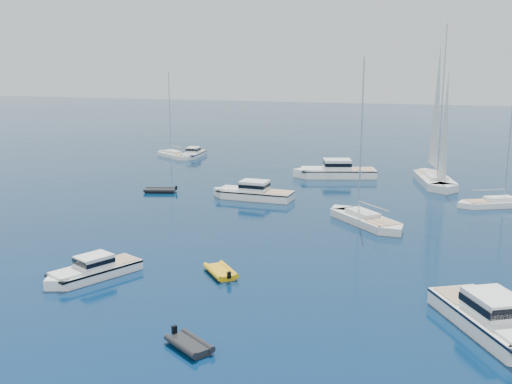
# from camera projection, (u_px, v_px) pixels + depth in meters

# --- Properties ---
(ground) EXTENTS (400.00, 400.00, 0.00)m
(ground) POSITION_uv_depth(u_px,v_px,m) (159.00, 311.00, 35.15)
(ground) COLOR #082450
(ground) RESTS_ON ground
(motor_cruiser_near) EXTENTS (5.18, 7.81, 1.98)m
(motor_cruiser_near) POSITION_uv_depth(u_px,v_px,m) (93.00, 277.00, 40.76)
(motor_cruiser_near) COLOR white
(motor_cruiser_near) RESTS_ON ground
(motor_cruiser_right) EXTENTS (7.96, 10.45, 2.70)m
(motor_cruiser_right) POSITION_uv_depth(u_px,v_px,m) (494.00, 333.00, 32.32)
(motor_cruiser_right) COLOR white
(motor_cruiser_right) RESTS_ON ground
(motor_cruiser_centre) EXTENTS (9.77, 3.11, 2.56)m
(motor_cruiser_centre) POSITION_uv_depth(u_px,v_px,m) (253.00, 199.00, 64.79)
(motor_cruiser_centre) COLOR white
(motor_cruiser_centre) RESTS_ON ground
(motor_cruiser_distant) EXTENTS (11.98, 6.94, 3.01)m
(motor_cruiser_distant) POSITION_uv_depth(u_px,v_px,m) (335.00, 177.00, 77.19)
(motor_cruiser_distant) COLOR white
(motor_cruiser_distant) RESTS_ON ground
(motor_cruiser_horizon) EXTENTS (3.00, 7.81, 2.00)m
(motor_cruiser_horizon) POSITION_uv_depth(u_px,v_px,m) (193.00, 157.00, 93.99)
(motor_cruiser_horizon) COLOR white
(motor_cruiser_horizon) RESTS_ON ground
(sailboat_mid_r) EXTENTS (9.47, 9.46, 15.61)m
(sailboat_mid_r) POSITION_uv_depth(u_px,v_px,m) (365.00, 223.00, 54.62)
(sailboat_mid_r) COLOR silver
(sailboat_mid_r) RESTS_ON ground
(sailboat_centre) EXTENTS (8.99, 6.39, 13.20)m
(sailboat_centre) POSITION_uv_depth(u_px,v_px,m) (496.00, 206.00, 61.23)
(sailboat_centre) COLOR white
(sailboat_centre) RESTS_ON ground
(sailboat_sails_r) EXTENTS (6.79, 13.85, 19.71)m
(sailboat_sails_r) POSITION_uv_depth(u_px,v_px,m) (434.00, 184.00, 72.74)
(sailboat_sails_r) COLOR silver
(sailboat_sails_r) RESTS_ON ground
(sailboat_far_l) EXTENTS (9.08, 7.16, 13.66)m
(sailboat_far_l) POSITION_uv_depth(u_px,v_px,m) (174.00, 157.00, 93.93)
(sailboat_far_l) COLOR white
(sailboat_far_l) RESTS_ON ground
(tender_yellow) EXTENTS (3.59, 3.70, 0.95)m
(tender_yellow) POSITION_uv_depth(u_px,v_px,m) (221.00, 274.00, 41.29)
(tender_yellow) COLOR #E8AA0D
(tender_yellow) RESTS_ON ground
(tender_grey_near) EXTENTS (3.32, 2.92, 0.95)m
(tender_grey_near) POSITION_uv_depth(u_px,v_px,m) (189.00, 348.00, 30.51)
(tender_grey_near) COLOR black
(tender_grey_near) RESTS_ON ground
(tender_grey_far) EXTENTS (4.20, 3.11, 0.95)m
(tender_grey_far) POSITION_uv_depth(u_px,v_px,m) (160.00, 192.00, 68.08)
(tender_grey_far) COLOR black
(tender_grey_far) RESTS_ON ground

